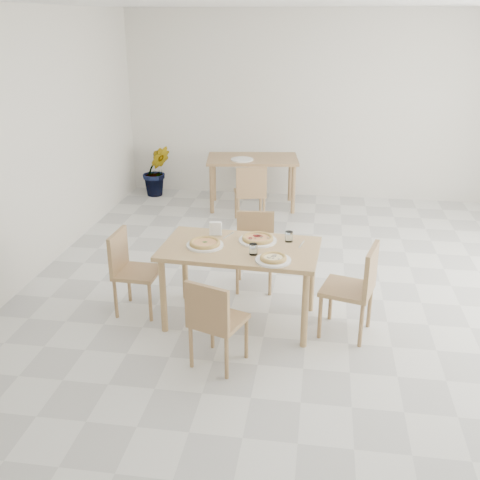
# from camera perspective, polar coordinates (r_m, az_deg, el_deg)

# --- Properties ---
(main_table) EXTENTS (1.45, 0.88, 0.75)m
(main_table) POSITION_cam_1_polar(r_m,az_deg,el_deg) (5.07, 0.00, -1.63)
(main_table) COLOR tan
(main_table) RESTS_ON ground
(chair_south) EXTENTS (0.50, 0.50, 0.78)m
(chair_south) POSITION_cam_1_polar(r_m,az_deg,el_deg) (4.49, -2.67, -7.93)
(chair_south) COLOR #A88654
(chair_south) RESTS_ON ground
(chair_north) EXTENTS (0.42, 0.42, 0.79)m
(chair_north) POSITION_cam_1_polar(r_m,az_deg,el_deg) (5.86, 1.52, -0.47)
(chair_north) COLOR #A88654
(chair_north) RESTS_ON ground
(chair_west) EXTENTS (0.42, 0.42, 0.81)m
(chair_west) POSITION_cam_1_polar(r_m,az_deg,el_deg) (5.44, -11.14, -2.62)
(chair_west) COLOR #A88654
(chair_west) RESTS_ON ground
(chair_east) EXTENTS (0.52, 0.52, 0.86)m
(chair_east) POSITION_cam_1_polar(r_m,az_deg,el_deg) (5.02, 11.77, -4.42)
(chair_east) COLOR #A88654
(chair_east) RESTS_ON ground
(plate_margherita) EXTENTS (0.33, 0.33, 0.02)m
(plate_margherita) POSITION_cam_1_polar(r_m,az_deg,el_deg) (5.06, -3.58, -0.52)
(plate_margherita) COLOR white
(plate_margherita) RESTS_ON main_table
(plate_mushroom) EXTENTS (0.30, 0.30, 0.02)m
(plate_mushroom) POSITION_cam_1_polar(r_m,az_deg,el_deg) (4.75, 3.39, -2.06)
(plate_mushroom) COLOR white
(plate_mushroom) RESTS_ON main_table
(plate_pepperoni) EXTENTS (0.35, 0.35, 0.02)m
(plate_pepperoni) POSITION_cam_1_polar(r_m,az_deg,el_deg) (5.16, 1.81, -0.04)
(plate_pepperoni) COLOR white
(plate_pepperoni) RESTS_ON main_table
(pizza_margherita) EXTENTS (0.32, 0.32, 0.03)m
(pizza_margherita) POSITION_cam_1_polar(r_m,az_deg,el_deg) (5.05, -3.59, -0.29)
(pizza_margherita) COLOR #EDC96F
(pizza_margherita) RESTS_ON plate_margherita
(pizza_mushroom) EXTENTS (0.24, 0.24, 0.03)m
(pizza_mushroom) POSITION_cam_1_polar(r_m,az_deg,el_deg) (4.74, 3.40, -1.81)
(pizza_mushroom) COLOR #EDC96F
(pizza_mushroom) RESTS_ON plate_mushroom
(pizza_pepperoni) EXTENTS (0.35, 0.35, 0.03)m
(pizza_pepperoni) POSITION_cam_1_polar(r_m,az_deg,el_deg) (5.15, 1.81, 0.20)
(pizza_pepperoni) COLOR #EDC96F
(pizza_pepperoni) RESTS_ON plate_pepperoni
(tumbler_a) EXTENTS (0.07, 0.07, 0.10)m
(tumbler_a) POSITION_cam_1_polar(r_m,az_deg,el_deg) (5.16, 5.00, 0.35)
(tumbler_a) COLOR white
(tumbler_a) RESTS_ON main_table
(tumbler_b) EXTENTS (0.07, 0.07, 0.10)m
(tumbler_b) POSITION_cam_1_polar(r_m,az_deg,el_deg) (4.86, 1.36, -0.95)
(tumbler_b) COLOR white
(tumbler_b) RESTS_ON main_table
(napkin_holder) EXTENTS (0.13, 0.07, 0.14)m
(napkin_holder) POSITION_cam_1_polar(r_m,az_deg,el_deg) (5.27, -2.51, 1.11)
(napkin_holder) COLOR silver
(napkin_holder) RESTS_ON main_table
(fork_a) EXTENTS (0.05, 0.17, 0.01)m
(fork_a) POSITION_cam_1_polar(r_m,az_deg,el_deg) (5.11, 6.28, -0.44)
(fork_a) COLOR silver
(fork_a) RESTS_ON main_table
(fork_b) EXTENTS (0.08, 0.19, 0.01)m
(fork_b) POSITION_cam_1_polar(r_m,az_deg,el_deg) (5.29, -1.17, 0.47)
(fork_b) COLOR silver
(fork_b) RESTS_ON main_table
(second_table) EXTENTS (1.41, 0.92, 0.75)m
(second_table) POSITION_cam_1_polar(r_m,az_deg,el_deg) (8.32, 1.27, 7.71)
(second_table) COLOR #A88654
(second_table) RESTS_ON ground
(chair_back_s) EXTENTS (0.50, 0.50, 0.83)m
(chair_back_s) POSITION_cam_1_polar(r_m,az_deg,el_deg) (7.63, 1.07, 5.06)
(chair_back_s) COLOR #A88654
(chair_back_s) RESTS_ON ground
(chair_back_n) EXTENTS (0.40, 0.40, 0.78)m
(chair_back_n) POSITION_cam_1_polar(r_m,az_deg,el_deg) (9.07, 1.42, 7.59)
(chair_back_n) COLOR #A88654
(chair_back_n) RESTS_ON ground
(plate_empty) EXTENTS (0.32, 0.32, 0.02)m
(plate_empty) POSITION_cam_1_polar(r_m,az_deg,el_deg) (8.15, 0.21, 8.18)
(plate_empty) COLOR white
(plate_empty) RESTS_ON second_table
(potted_plant) EXTENTS (0.55, 0.51, 0.80)m
(potted_plant) POSITION_cam_1_polar(r_m,az_deg,el_deg) (9.04, -8.48, 6.97)
(potted_plant) COLOR #216E28
(potted_plant) RESTS_ON ground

